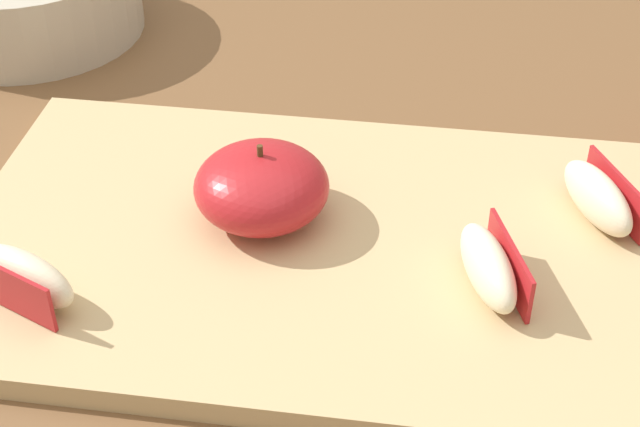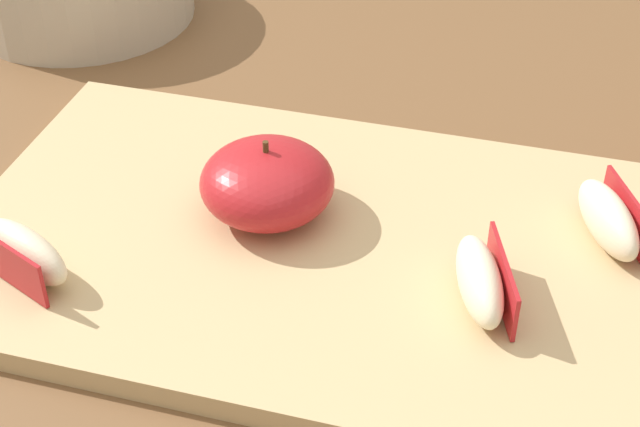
% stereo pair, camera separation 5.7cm
% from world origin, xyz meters
% --- Properties ---
extents(dining_table, '(1.29, 0.95, 0.73)m').
position_xyz_m(dining_table, '(0.00, 0.00, 0.64)').
color(dining_table, brown).
rests_on(dining_table, ground_plane).
extents(cutting_board, '(0.44, 0.27, 0.02)m').
position_xyz_m(cutting_board, '(0.01, -0.02, 0.74)').
color(cutting_board, tan).
rests_on(cutting_board, dining_table).
extents(apple_half_skin_up, '(0.08, 0.08, 0.05)m').
position_xyz_m(apple_half_skin_up, '(-0.03, 0.00, 0.77)').
color(apple_half_skin_up, '#B21E23').
rests_on(apple_half_skin_up, cutting_board).
extents(apple_wedge_near_knife, '(0.05, 0.07, 0.03)m').
position_xyz_m(apple_wedge_near_knife, '(0.17, 0.03, 0.76)').
color(apple_wedge_near_knife, beige).
rests_on(apple_wedge_near_knife, cutting_board).
extents(apple_wedge_middle, '(0.07, 0.05, 0.03)m').
position_xyz_m(apple_wedge_middle, '(-0.15, -0.09, 0.76)').
color(apple_wedge_middle, beige).
rests_on(apple_wedge_middle, cutting_board).
extents(apple_wedge_front, '(0.05, 0.07, 0.03)m').
position_xyz_m(apple_wedge_front, '(0.11, -0.05, 0.76)').
color(apple_wedge_front, beige).
rests_on(apple_wedge_front, cutting_board).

